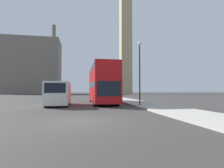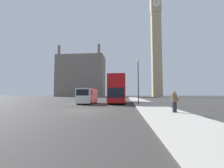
% 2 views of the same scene
% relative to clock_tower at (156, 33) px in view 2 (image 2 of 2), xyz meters
% --- Properties ---
extents(ground_plane, '(300.00, 300.00, 0.00)m').
position_rel_clock_tower_xyz_m(ground_plane, '(-21.21, -71.63, -36.51)').
color(ground_plane, '#383533').
extents(sidewalk_strip, '(3.53, 120.00, 0.15)m').
position_rel_clock_tower_xyz_m(sidewalk_strip, '(-14.44, -71.63, -36.44)').
color(sidewalk_strip, '#ADA89E').
rests_on(sidewalk_strip, ground_plane).
extents(clock_tower, '(5.54, 5.71, 71.18)m').
position_rel_clock_tower_xyz_m(clock_tower, '(0.00, 0.00, 0.00)').
color(clock_tower, tan).
rests_on(clock_tower, ground_plane).
extents(building_block_distant, '(29.44, 14.35, 31.77)m').
position_rel_clock_tower_xyz_m(building_block_distant, '(-45.99, 8.30, -23.45)').
color(building_block_distant, slate).
rests_on(building_block_distant, ground_plane).
extents(red_double_decker_bus, '(2.59, 10.39, 4.46)m').
position_rel_clock_tower_xyz_m(red_double_decker_bus, '(-18.71, -59.61, -34.04)').
color(red_double_decker_bus, '#B71114').
rests_on(red_double_decker_bus, ground_plane).
extents(white_van, '(2.18, 5.70, 2.40)m').
position_rel_clock_tower_xyz_m(white_van, '(-23.48, -61.88, -35.23)').
color(white_van, silver).
rests_on(white_van, ground_plane).
extents(pedestrian, '(0.52, 0.36, 1.63)m').
position_rel_clock_tower_xyz_m(pedestrian, '(-13.67, -73.55, -35.55)').
color(pedestrian, '#23232D').
rests_on(pedestrian, sidewalk_strip).
extents(street_lamp, '(0.36, 0.36, 6.16)m').
position_rel_clock_tower_xyz_m(street_lamp, '(-15.63, -64.42, -32.36)').
color(street_lamp, black).
rests_on(street_lamp, sidewalk_strip).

